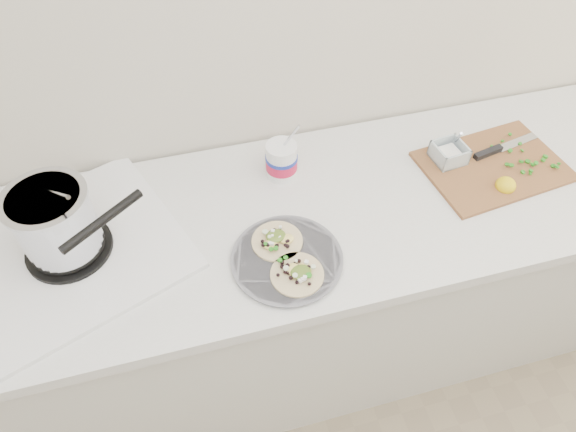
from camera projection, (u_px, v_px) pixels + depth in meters
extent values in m
cube|color=beige|center=(282.00, 24.00, 1.35)|extent=(3.50, 0.05, 2.60)
cube|color=silver|center=(305.00, 293.00, 1.83)|extent=(2.40, 0.62, 0.86)
cube|color=silver|center=(311.00, 215.00, 1.47)|extent=(2.44, 0.66, 0.04)
cube|color=silver|center=(71.00, 251.00, 1.35)|extent=(0.69, 0.67, 0.01)
cylinder|color=black|center=(70.00, 248.00, 1.34)|extent=(0.22, 0.22, 0.01)
torus|color=black|center=(68.00, 244.00, 1.33)|extent=(0.19, 0.19, 0.02)
cylinder|color=silver|center=(55.00, 221.00, 1.26)|extent=(0.19, 0.19, 0.17)
cylinder|color=slate|center=(287.00, 260.00, 1.34)|extent=(0.28, 0.28, 0.01)
cylinder|color=slate|center=(287.00, 258.00, 1.33)|extent=(0.29, 0.29, 0.00)
cylinder|color=white|center=(282.00, 160.00, 1.51)|extent=(0.09, 0.09, 0.11)
cylinder|color=#C1153C|center=(282.00, 162.00, 1.52)|extent=(0.09, 0.09, 0.04)
cylinder|color=#192D99|center=(281.00, 157.00, 1.50)|extent=(0.10, 0.10, 0.01)
cube|color=brown|center=(493.00, 166.00, 1.57)|extent=(0.45, 0.34, 0.01)
cube|color=white|center=(449.00, 154.00, 1.56)|extent=(0.06, 0.06, 0.03)
ellipsoid|color=yellow|center=(507.00, 183.00, 1.49)|extent=(0.06, 0.06, 0.05)
cube|color=silver|center=(516.00, 142.00, 1.62)|extent=(0.16, 0.06, 0.00)
cube|color=black|center=(488.00, 152.00, 1.58)|extent=(0.10, 0.04, 0.02)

